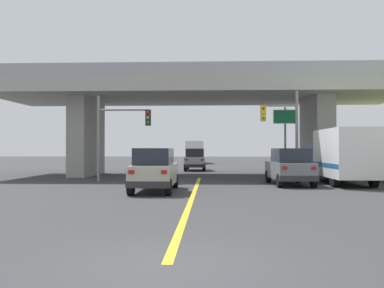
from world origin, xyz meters
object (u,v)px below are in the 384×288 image
traffic_signal_nearside (285,126)px  traffic_signal_farside (117,128)px  suv_lead (155,170)px  suv_crossing (290,167)px  box_truck (342,155)px  semi_truck_distant (195,152)px  sedan_oncoming (195,159)px  highway_sign (285,126)px

traffic_signal_nearside → traffic_signal_farside: bearing=-175.7°
suv_lead → traffic_signal_farside: size_ratio=0.91×
suv_crossing → box_truck: (3.07, 0.79, 0.61)m
traffic_signal_farside → semi_truck_distant: (3.52, 33.60, -1.63)m
sedan_oncoming → highway_sign: bearing=-57.2°
suv_crossing → traffic_signal_nearside: bearing=83.4°
box_truck → highway_sign: size_ratio=1.51×
traffic_signal_nearside → semi_truck_distant: size_ratio=0.77×
highway_sign → semi_truck_distant: size_ratio=0.67×
box_truck → semi_truck_distant: size_ratio=1.01×
suv_crossing → box_truck: 3.23m
suv_crossing → sedan_oncoming: bearing=107.6°
box_truck → traffic_signal_nearside: traffic_signal_nearside is taller
suv_crossing → traffic_signal_farside: (-9.99, 1.91, 2.22)m
box_truck → semi_truck_distant: bearing=105.4°
semi_truck_distant → traffic_signal_nearside: bearing=-78.5°
traffic_signal_nearside → traffic_signal_farside: traffic_signal_nearside is taller
suv_lead → suv_crossing: size_ratio=1.03×
suv_lead → traffic_signal_farside: 6.95m
suv_crossing → semi_truck_distant: 36.10m
traffic_signal_nearside → highway_sign: (0.56, 3.14, 0.19)m
semi_truck_distant → sedan_oncoming: bearing=-87.9°
suv_crossing → semi_truck_distant: size_ratio=0.64×
sedan_oncoming → highway_sign: (6.52, -10.10, 2.56)m
box_truck → traffic_signal_farside: bearing=175.1°
suv_lead → suv_crossing: same height
traffic_signal_nearside → highway_sign: bearing=79.8°
highway_sign → box_truck: bearing=-65.3°
suv_lead → highway_sign: highway_sign is taller
suv_crossing → sedan_oncoming: same height
traffic_signal_farside → highway_sign: (10.75, 3.90, 0.33)m
suv_lead → sedan_oncoming: size_ratio=0.99×
traffic_signal_farside → suv_crossing: bearing=-10.8°
traffic_signal_nearside → semi_truck_distant: (-6.67, 32.84, -1.78)m
traffic_signal_farside → highway_sign: bearing=19.9°
suv_crossing → traffic_signal_nearside: 3.57m
suv_crossing → traffic_signal_nearside: (0.20, 2.67, 2.36)m
box_truck → semi_truck_distant: (-9.54, 34.72, -0.02)m
traffic_signal_farside → semi_truck_distant: size_ratio=0.72×
suv_lead → traffic_signal_farside: traffic_signal_farside is taller
suv_lead → highway_sign: bearing=51.6°
suv_lead → traffic_signal_nearside: 10.01m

